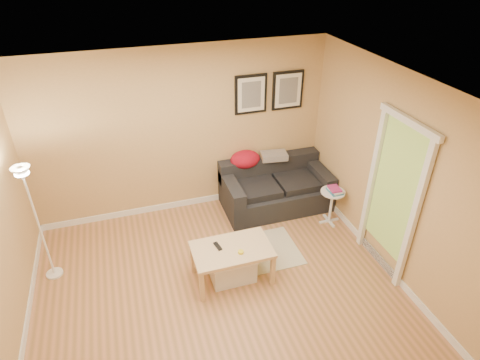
{
  "coord_description": "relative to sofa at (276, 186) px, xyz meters",
  "views": [
    {
      "loc": [
        -0.85,
        -3.53,
        3.88
      ],
      "look_at": [
        0.55,
        0.85,
        1.05
      ],
      "focal_mm": 30.31,
      "sensor_mm": 36.0,
      "label": 1
    }
  ],
  "objects": [
    {
      "name": "sofa",
      "position": [
        0.0,
        0.0,
        0.0
      ],
      "size": [
        1.7,
        0.9,
        0.75
      ],
      "primitive_type": null,
      "color": "black",
      "rests_on": "ground"
    },
    {
      "name": "baseboard_left",
      "position": [
        -3.62,
        -1.53,
        -0.33
      ],
      "size": [
        0.02,
        4.0,
        0.1
      ],
      "primitive_type": "cube",
      "color": "white",
      "rests_on": "ground"
    },
    {
      "name": "wall_right",
      "position": [
        0.87,
        -1.53,
        0.92
      ],
      "size": [
        0.0,
        4.0,
        4.0
      ],
      "primitive_type": "plane",
      "rotation": [
        1.57,
        0.0,
        -1.57
      ],
      "color": "tan",
      "rests_on": "ground"
    },
    {
      "name": "red_throw",
      "position": [
        -0.42,
        0.33,
        0.4
      ],
      "size": [
        0.48,
        0.36,
        0.28
      ],
      "primitive_type": null,
      "color": "#AA0F30",
      "rests_on": "sofa"
    },
    {
      "name": "framed_print_right",
      "position": [
        0.3,
        0.45,
        1.43
      ],
      "size": [
        0.5,
        0.04,
        0.6
      ],
      "primitive_type": null,
      "color": "black",
      "rests_on": "wall_back"
    },
    {
      "name": "floor",
      "position": [
        -1.38,
        -1.53,
        -0.38
      ],
      "size": [
        4.5,
        4.5,
        0.0
      ],
      "primitive_type": "plane",
      "color": "#BB7B50",
      "rests_on": "ground"
    },
    {
      "name": "book_stack",
      "position": [
        0.66,
        -0.68,
        0.22
      ],
      "size": [
        0.24,
        0.27,
        0.07
      ],
      "primitive_type": null,
      "rotation": [
        0.0,
        0.0,
        -0.29
      ],
      "color": "teal",
      "rests_on": "side_table"
    },
    {
      "name": "storage_bin",
      "position": [
        -1.15,
        -1.34,
        -0.2
      ],
      "size": [
        0.58,
        0.42,
        0.36
      ],
      "primitive_type": null,
      "color": "white",
      "rests_on": "ground"
    },
    {
      "name": "coffee_table",
      "position": [
        -1.15,
        -1.35,
        -0.13
      ],
      "size": [
        1.13,
        0.88,
        0.5
      ],
      "primitive_type": null,
      "rotation": [
        0.0,
        0.0,
        0.3
      ],
      "color": "#DBB485",
      "rests_on": "ground"
    },
    {
      "name": "doorway",
      "position": [
        0.82,
        -1.68,
        0.65
      ],
      "size": [
        0.12,
        1.01,
        2.13
      ],
      "primitive_type": null,
      "color": "white",
      "rests_on": "ground"
    },
    {
      "name": "plaid_throw",
      "position": [
        0.06,
        0.29,
        0.41
      ],
      "size": [
        0.45,
        0.32,
        0.1
      ],
      "primitive_type": null,
      "rotation": [
        0.0,
        0.0,
        -0.14
      ],
      "color": "tan",
      "rests_on": "sofa"
    },
    {
      "name": "baseboard_back",
      "position": [
        -1.38,
        0.46,
        -0.33
      ],
      "size": [
        4.5,
        0.02,
        0.1
      ],
      "primitive_type": "cube",
      "color": "white",
      "rests_on": "ground"
    },
    {
      "name": "area_rug",
      "position": [
        -0.72,
        -1.0,
        -0.37
      ],
      "size": [
        1.25,
        0.85,
        0.01
      ],
      "primitive_type": "cube",
      "color": "beige",
      "rests_on": "ground"
    },
    {
      "name": "floor_lamp",
      "position": [
        -3.38,
        -0.58,
        0.4
      ],
      "size": [
        0.21,
        0.21,
        1.64
      ],
      "primitive_type": null,
      "color": "white",
      "rests_on": "ground"
    },
    {
      "name": "ceiling",
      "position": [
        -1.38,
        -1.53,
        2.23
      ],
      "size": [
        4.5,
        4.5,
        0.0
      ],
      "primitive_type": "plane",
      "rotation": [
        3.14,
        0.0,
        0.0
      ],
      "color": "white",
      "rests_on": "wall_back"
    },
    {
      "name": "side_table",
      "position": [
        0.64,
        -0.66,
        -0.09
      ],
      "size": [
        0.37,
        0.37,
        0.56
      ],
      "primitive_type": null,
      "color": "white",
      "rests_on": "ground"
    },
    {
      "name": "tape_roll",
      "position": [
        -1.07,
        -1.46,
        0.14
      ],
      "size": [
        0.07,
        0.07,
        0.03
      ],
      "primitive_type": "cylinder",
      "color": "yellow",
      "rests_on": "coffee_table"
    },
    {
      "name": "baseboard_right",
      "position": [
        0.86,
        -1.53,
        -0.33
      ],
      "size": [
        0.02,
        4.0,
        0.1
      ],
      "primitive_type": "cube",
      "color": "white",
      "rests_on": "ground"
    },
    {
      "name": "green_runner",
      "position": [
        -0.99,
        -0.85,
        -0.37
      ],
      "size": [
        0.7,
        0.5,
        0.01
      ],
      "primitive_type": "cube",
      "color": "#668C4C",
      "rests_on": "ground"
    },
    {
      "name": "wall_back",
      "position": [
        -1.38,
        0.47,
        0.92
      ],
      "size": [
        4.5,
        0.0,
        4.5
      ],
      "primitive_type": "plane",
      "rotation": [
        1.57,
        0.0,
        0.0
      ],
      "color": "tan",
      "rests_on": "ground"
    },
    {
      "name": "framed_print_left",
      "position": [
        -0.3,
        0.45,
        1.43
      ],
      "size": [
        0.5,
        0.04,
        0.6
      ],
      "primitive_type": null,
      "color": "black",
      "rests_on": "wall_back"
    },
    {
      "name": "remote_control",
      "position": [
        -1.31,
        -1.27,
        0.13
      ],
      "size": [
        0.08,
        0.17,
        0.02
      ],
      "primitive_type": "cube",
      "rotation": [
        0.0,
        0.0,
        0.2
      ],
      "color": "black",
      "rests_on": "coffee_table"
    }
  ]
}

